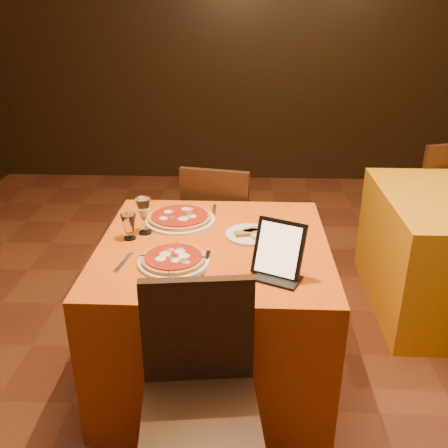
{
  "coord_description": "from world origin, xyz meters",
  "views": [
    {
      "loc": [
        -0.29,
        -1.85,
        1.81
      ],
      "look_at": [
        -0.38,
        0.28,
        0.86
      ],
      "focal_mm": 40.0,
      "sensor_mm": 36.0,
      "label": 1
    }
  ],
  "objects_px": {
    "tablet": "(279,249)",
    "pizza_far": "(180,218)",
    "water_glass": "(129,227)",
    "wine_glass": "(144,216)",
    "main_table": "(214,309)",
    "chair_side_far": "(427,196)",
    "pizza_near": "(173,260)",
    "chair_main_near": "(200,416)",
    "chair_main_far": "(222,227)"
  },
  "relations": [
    {
      "from": "pizza_near",
      "to": "wine_glass",
      "type": "relative_size",
      "value": 1.68
    },
    {
      "from": "main_table",
      "to": "wine_glass",
      "type": "bearing_deg",
      "value": 164.5
    },
    {
      "from": "main_table",
      "to": "chair_main_far",
      "type": "bearing_deg",
      "value": 90.0
    },
    {
      "from": "water_glass",
      "to": "main_table",
      "type": "bearing_deg",
      "value": -4.02
    },
    {
      "from": "main_table",
      "to": "chair_main_near",
      "type": "bearing_deg",
      "value": -90.0
    },
    {
      "from": "chair_main_far",
      "to": "water_glass",
      "type": "relative_size",
      "value": 7.0
    },
    {
      "from": "main_table",
      "to": "water_glass",
      "type": "bearing_deg",
      "value": 175.98
    },
    {
      "from": "main_table",
      "to": "pizza_far",
      "type": "height_order",
      "value": "pizza_far"
    },
    {
      "from": "chair_main_near",
      "to": "chair_side_far",
      "type": "height_order",
      "value": "same"
    },
    {
      "from": "chair_main_far",
      "to": "pizza_near",
      "type": "xyz_separation_m",
      "value": [
        -0.17,
        -1.04,
        0.31
      ]
    },
    {
      "from": "chair_main_far",
      "to": "pizza_far",
      "type": "relative_size",
      "value": 2.44
    },
    {
      "from": "pizza_near",
      "to": "main_table",
      "type": "bearing_deg",
      "value": 51.47
    },
    {
      "from": "chair_main_far",
      "to": "tablet",
      "type": "height_order",
      "value": "tablet"
    },
    {
      "from": "wine_glass",
      "to": "chair_main_far",
      "type": "bearing_deg",
      "value": 64.35
    },
    {
      "from": "main_table",
      "to": "water_glass",
      "type": "xyz_separation_m",
      "value": [
        -0.41,
        0.03,
        0.44
      ]
    },
    {
      "from": "chair_side_far",
      "to": "pizza_far",
      "type": "relative_size",
      "value": 2.44
    },
    {
      "from": "tablet",
      "to": "wine_glass",
      "type": "bearing_deg",
      "value": 174.08
    },
    {
      "from": "wine_glass",
      "to": "water_glass",
      "type": "distance_m",
      "value": 0.1
    },
    {
      "from": "main_table",
      "to": "wine_glass",
      "type": "relative_size",
      "value": 5.79
    },
    {
      "from": "wine_glass",
      "to": "pizza_near",
      "type": "bearing_deg",
      "value": -58.82
    },
    {
      "from": "water_glass",
      "to": "wine_glass",
      "type": "bearing_deg",
      "value": 47.7
    },
    {
      "from": "chair_side_far",
      "to": "chair_main_near",
      "type": "bearing_deg",
      "value": 39.27
    },
    {
      "from": "chair_side_far",
      "to": "pizza_near",
      "type": "relative_size",
      "value": 2.86
    },
    {
      "from": "pizza_near",
      "to": "water_glass",
      "type": "distance_m",
      "value": 0.35
    },
    {
      "from": "chair_main_near",
      "to": "chair_main_far",
      "type": "height_order",
      "value": "same"
    },
    {
      "from": "tablet",
      "to": "pizza_far",
      "type": "bearing_deg",
      "value": 156.99
    },
    {
      "from": "chair_main_far",
      "to": "tablet",
      "type": "bearing_deg",
      "value": 116.06
    },
    {
      "from": "chair_main_far",
      "to": "pizza_near",
      "type": "height_order",
      "value": "chair_main_far"
    },
    {
      "from": "tablet",
      "to": "water_glass",
      "type": "bearing_deg",
      "value": -179.17
    },
    {
      "from": "chair_main_near",
      "to": "tablet",
      "type": "relative_size",
      "value": 3.73
    },
    {
      "from": "pizza_near",
      "to": "water_glass",
      "type": "relative_size",
      "value": 2.45
    },
    {
      "from": "chair_side_far",
      "to": "pizza_near",
      "type": "xyz_separation_m",
      "value": [
        -1.7,
        -1.69,
        0.31
      ]
    },
    {
      "from": "chair_main_near",
      "to": "chair_side_far",
      "type": "distance_m",
      "value": 2.76
    },
    {
      "from": "chair_main_far",
      "to": "main_table",
      "type": "bearing_deg",
      "value": 101.43
    },
    {
      "from": "pizza_near",
      "to": "tablet",
      "type": "xyz_separation_m",
      "value": [
        0.46,
        -0.08,
        0.1
      ]
    },
    {
      "from": "pizza_far",
      "to": "tablet",
      "type": "relative_size",
      "value": 1.53
    },
    {
      "from": "main_table",
      "to": "chair_side_far",
      "type": "xyz_separation_m",
      "value": [
        1.54,
        1.48,
        0.08
      ]
    },
    {
      "from": "water_glass",
      "to": "tablet",
      "type": "xyz_separation_m",
      "value": [
        0.7,
        -0.31,
        0.06
      ]
    },
    {
      "from": "main_table",
      "to": "wine_glass",
      "type": "height_order",
      "value": "wine_glass"
    },
    {
      "from": "wine_glass",
      "to": "tablet",
      "type": "relative_size",
      "value": 0.78
    },
    {
      "from": "chair_side_far",
      "to": "wine_glass",
      "type": "bearing_deg",
      "value": 19.44
    },
    {
      "from": "pizza_near",
      "to": "pizza_far",
      "type": "distance_m",
      "value": 0.46
    },
    {
      "from": "chair_main_far",
      "to": "water_glass",
      "type": "bearing_deg",
      "value": 74.09
    },
    {
      "from": "main_table",
      "to": "water_glass",
      "type": "height_order",
      "value": "water_glass"
    },
    {
      "from": "main_table",
      "to": "chair_side_far",
      "type": "distance_m",
      "value": 2.14
    },
    {
      "from": "chair_side_far",
      "to": "water_glass",
      "type": "xyz_separation_m",
      "value": [
        -1.95,
        -1.45,
        0.36
      ]
    },
    {
      "from": "pizza_far",
      "to": "tablet",
      "type": "height_order",
      "value": "tablet"
    },
    {
      "from": "chair_main_far",
      "to": "pizza_near",
      "type": "relative_size",
      "value": 2.86
    },
    {
      "from": "chair_main_far",
      "to": "wine_glass",
      "type": "height_order",
      "value": "wine_glass"
    },
    {
      "from": "chair_main_near",
      "to": "water_glass",
      "type": "xyz_separation_m",
      "value": [
        -0.41,
        0.83,
        0.36
      ]
    }
  ]
}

